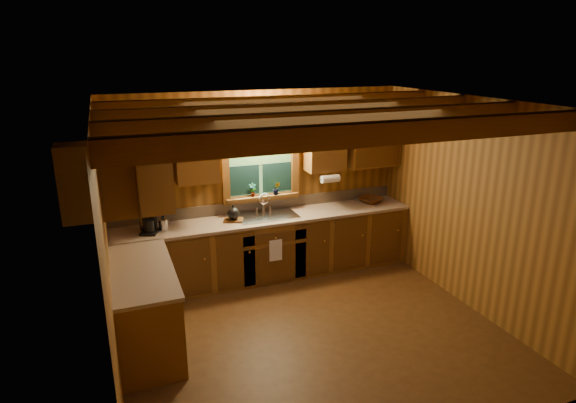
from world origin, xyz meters
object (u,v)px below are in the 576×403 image
(sink, at_px, (267,219))
(coffee_maker, at_px, (148,219))
(cutting_board, at_px, (234,220))
(wicker_basket, at_px, (371,200))

(sink, relative_size, coffee_maker, 2.32)
(coffee_maker, bearing_deg, cutting_board, 22.61)
(cutting_board, bearing_deg, sink, 21.98)
(sink, xyz_separation_m, coffee_maker, (-1.60, -0.05, 0.22))
(coffee_maker, bearing_deg, wicker_basket, 22.38)
(sink, distance_m, cutting_board, 0.49)
(coffee_maker, distance_m, wicker_basket, 3.26)
(cutting_board, distance_m, wicker_basket, 2.15)
(coffee_maker, bearing_deg, sink, 22.76)
(sink, bearing_deg, cutting_board, -177.82)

